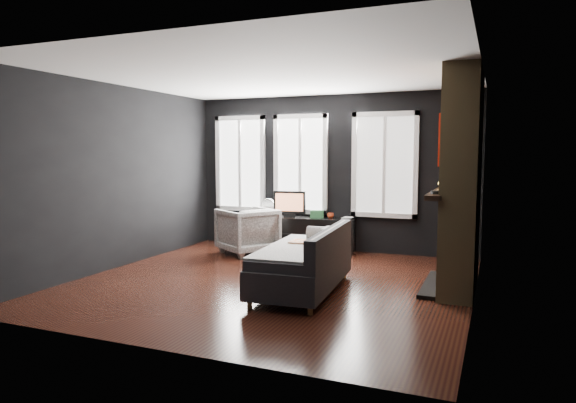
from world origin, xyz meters
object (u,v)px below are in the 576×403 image
at_px(mug, 331,215).
at_px(monitor, 290,202).
at_px(sofa, 302,259).
at_px(mantel_vase, 445,182).
at_px(book, 343,211).
at_px(armchair, 247,228).
at_px(media_console, 306,234).

bearing_deg(mug, monitor, -171.98).
height_order(sofa, mantel_vase, mantel_vase).
relative_size(mug, book, 0.48).
bearing_deg(armchair, media_console, 159.71).
xyz_separation_m(mug, book, (0.20, 0.08, 0.06)).
bearing_deg(sofa, mantel_vase, 36.81).
xyz_separation_m(armchair, monitor, (0.54, 0.56, 0.42)).
height_order(armchair, mantel_vase, mantel_vase).
height_order(armchair, monitor, monitor).
bearing_deg(mug, armchair, -152.26).
relative_size(monitor, book, 2.46).
bearing_deg(media_console, book, 2.61).
xyz_separation_m(media_console, book, (0.63, 0.12, 0.41)).
xyz_separation_m(media_console, mantel_vase, (2.41, -1.19, 1.02)).
distance_m(media_console, mantel_vase, 2.87).
xyz_separation_m(monitor, mantel_vase, (2.69, -1.13, 0.47)).
bearing_deg(media_console, sofa, -78.59).
relative_size(media_console, mug, 15.46).
bearing_deg(sofa, book, 91.40).
distance_m(sofa, monitor, 2.74).
height_order(media_console, mug, mug).
relative_size(armchair, monitor, 1.50).
bearing_deg(armchair, book, 149.65).
xyz_separation_m(mug, mantel_vase, (1.97, -1.23, 0.67)).
height_order(sofa, mug, sofa).
relative_size(armchair, mug, 7.75).
bearing_deg(mantel_vase, media_console, 153.68).
height_order(mug, book, book).
bearing_deg(sofa, armchair, 128.19).
height_order(monitor, mug, monitor).
distance_m(book, mantel_vase, 2.29).
bearing_deg(mug, mantel_vase, -31.89).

